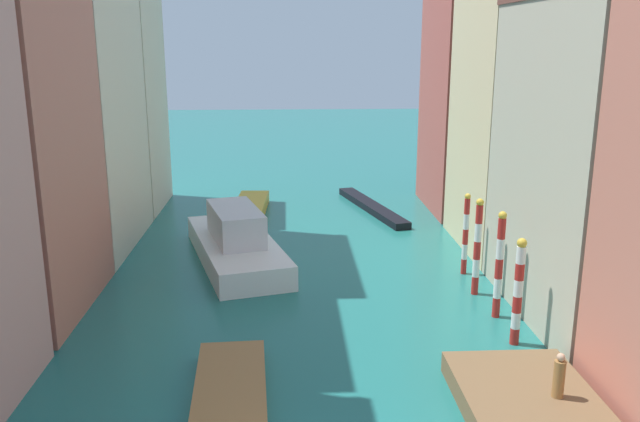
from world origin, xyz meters
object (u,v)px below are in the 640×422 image
mooring_pole_3 (466,233)px  motorboat_0 (231,387)px  mooring_pole_0 (518,291)px  mooring_pole_2 (477,246)px  motorboat_1 (250,208)px  mooring_pole_1 (499,264)px  vaporetto_white (236,243)px  waterfront_dock (524,397)px  person_on_dock (559,377)px  gondola_black (372,207)px

mooring_pole_3 → motorboat_0: size_ratio=0.74×
mooring_pole_0 → mooring_pole_2: 5.27m
mooring_pole_3 → motorboat_1: (-11.53, 12.60, -1.75)m
mooring_pole_2 → mooring_pole_0: bearing=-89.1°
mooring_pole_3 → mooring_pole_2: bearing=-94.4°
mooring_pole_1 → mooring_pole_3: mooring_pole_1 is taller
mooring_pole_1 → motorboat_1: 21.48m
mooring_pole_3 → motorboat_0: bearing=-133.8°
mooring_pole_0 → motorboat_0: size_ratio=0.77×
mooring_pole_0 → mooring_pole_1: 2.62m
mooring_pole_0 → vaporetto_white: size_ratio=0.38×
waterfront_dock → mooring_pole_3: size_ratio=1.23×
mooring_pole_0 → person_on_dock: bearing=-95.2°
mooring_pole_2 → gondola_black: mooring_pole_2 is taller
mooring_pole_0 → mooring_pole_1: (0.09, 2.61, 0.18)m
person_on_dock → vaporetto_white: 19.39m
mooring_pole_1 → gondola_black: bearing=99.1°
waterfront_dock → motorboat_0: size_ratio=0.92×
motorboat_0 → person_on_dock: bearing=-10.3°
vaporetto_white → motorboat_0: 14.04m
vaporetto_white → person_on_dock: bearing=-55.0°
mooring_pole_3 → gondola_black: (-3.03, 13.22, -1.92)m
mooring_pole_1 → motorboat_1: (-11.49, 18.03, -2.00)m
person_on_dock → motorboat_0: person_on_dock is taller
mooring_pole_0 → gondola_black: size_ratio=0.40×
person_on_dock → motorboat_1: size_ratio=0.20×
person_on_dock → vaporetto_white: size_ratio=0.13×
mooring_pole_0 → motorboat_1: 23.66m
motorboat_0 → waterfront_dock: bearing=-7.5°
mooring_pole_1 → mooring_pole_2: bearing=93.7°
mooring_pole_1 → gondola_black: (-2.99, 18.65, -2.17)m
mooring_pole_1 → motorboat_1: mooring_pole_1 is taller
mooring_pole_0 → gondola_black: (-2.90, 21.26, -1.99)m
vaporetto_white → motorboat_0: bearing=-86.7°
motorboat_0 → mooring_pole_2: bearing=38.8°
mooring_pole_1 → mooring_pole_0: bearing=-91.9°
motorboat_1 → mooring_pole_1: bearing=-57.5°
vaporetto_white → mooring_pole_3: bearing=-12.5°
mooring_pole_1 → gondola_black: size_ratio=0.44×
vaporetto_white → gondola_black: (8.70, 10.62, -0.81)m
person_on_dock → gondola_black: (-2.43, 26.49, -1.20)m
waterfront_dock → mooring_pole_0: mooring_pole_0 is taller
gondola_black → mooring_pole_2: bearing=-80.0°
person_on_dock → mooring_pole_3: bearing=87.4°
mooring_pole_0 → gondola_black: bearing=97.8°
mooring_pole_3 → vaporetto_white: mooring_pole_3 is taller
mooring_pole_0 → waterfront_dock: bearing=-105.3°
person_on_dock → motorboat_0: (-10.32, 1.88, -1.11)m
vaporetto_white → gondola_black: vaporetto_white is taller
person_on_dock → mooring_pole_0: 5.31m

